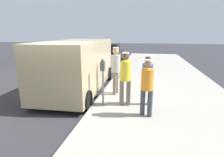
# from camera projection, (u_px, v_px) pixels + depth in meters

# --- Properties ---
(ground_plane) EXTENTS (80.00, 80.00, 0.00)m
(ground_plane) POSITION_uv_depth(u_px,v_px,m) (64.00, 107.00, 6.33)
(ground_plane) COLOR #2D2D33
(sidewalk_slab) EXTENTS (5.00, 32.00, 0.15)m
(sidewalk_slab) POSITION_uv_depth(u_px,v_px,m) (170.00, 113.00, 5.68)
(sidewalk_slab) COLOR #9E998E
(sidewalk_slab) RESTS_ON ground
(parking_meter_near) EXTENTS (0.14, 0.18, 1.52)m
(parking_meter_near) POSITION_uv_depth(u_px,v_px,m) (103.00, 74.00, 5.90)
(parking_meter_near) COLOR gray
(parking_meter_near) RESTS_ON sidewalk_slab
(pedestrian_in_blue) EXTENTS (0.36, 0.34, 1.62)m
(pedestrian_in_blue) POSITION_uv_depth(u_px,v_px,m) (147.00, 77.00, 5.93)
(pedestrian_in_blue) COLOR #383D47
(pedestrian_in_blue) RESTS_ON sidewalk_slab
(pedestrian_in_yellow) EXTENTS (0.36, 0.34, 1.73)m
(pedestrian_in_yellow) POSITION_uv_depth(u_px,v_px,m) (125.00, 76.00, 5.87)
(pedestrian_in_yellow) COLOR #726656
(pedestrian_in_yellow) RESTS_ON sidewalk_slab
(pedestrian_in_orange) EXTENTS (0.34, 0.34, 1.62)m
(pedestrian_in_orange) POSITION_uv_depth(u_px,v_px,m) (147.00, 85.00, 5.10)
(pedestrian_in_orange) COLOR #383D47
(pedestrian_in_orange) RESTS_ON sidewalk_slab
(pedestrian_in_gray) EXTENTS (0.34, 0.36, 1.80)m
(pedestrian_in_gray) POSITION_uv_depth(u_px,v_px,m) (116.00, 68.00, 6.96)
(pedestrian_in_gray) COLOR #726656
(pedestrian_in_gray) RESTS_ON sidewalk_slab
(parked_van) EXTENTS (2.27, 5.26, 2.15)m
(parked_van) POSITION_uv_depth(u_px,v_px,m) (78.00, 64.00, 7.86)
(parked_van) COLOR tan
(parked_van) RESTS_ON ground
(parked_sedan_ahead) EXTENTS (2.04, 4.44, 1.65)m
(parked_sedan_ahead) POSITION_uv_depth(u_px,v_px,m) (109.00, 55.00, 14.82)
(parked_sedan_ahead) COLOR black
(parked_sedan_ahead) RESTS_ON ground
(fire_hydrant) EXTENTS (0.24, 0.24, 0.86)m
(fire_hydrant) POSITION_uv_depth(u_px,v_px,m) (122.00, 70.00, 9.78)
(fire_hydrant) COLOR red
(fire_hydrant) RESTS_ON sidewalk_slab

